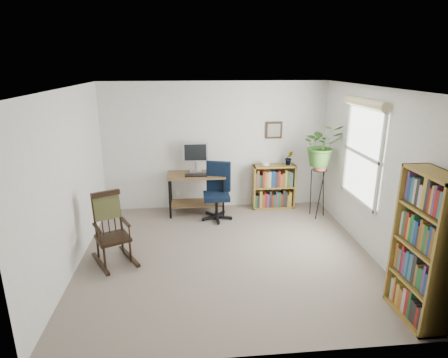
{
  "coord_description": "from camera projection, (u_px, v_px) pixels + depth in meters",
  "views": [
    {
      "loc": [
        -0.52,
        -4.9,
        2.71
      ],
      "look_at": [
        0.0,
        0.4,
        1.05
      ],
      "focal_mm": 30.0,
      "sensor_mm": 36.0,
      "label": 1
    }
  ],
  "objects": [
    {
      "name": "floor",
      "position": [
        227.0,
        255.0,
        5.51
      ],
      "size": [
        4.2,
        4.0,
        0.0
      ],
      "primitive_type": "cube",
      "color": "gray",
      "rests_on": "ground"
    },
    {
      "name": "ceiling",
      "position": [
        227.0,
        88.0,
        4.8
      ],
      "size": [
        4.2,
        4.0,
        0.0
      ],
      "primitive_type": "cube",
      "color": "silver",
      "rests_on": "ground"
    },
    {
      "name": "wall_back",
      "position": [
        216.0,
        146.0,
        7.05
      ],
      "size": [
        4.2,
        0.0,
        2.4
      ],
      "primitive_type": "cube",
      "color": "silver",
      "rests_on": "ground"
    },
    {
      "name": "wall_front",
      "position": [
        251.0,
        244.0,
        3.25
      ],
      "size": [
        4.2,
        0.0,
        2.4
      ],
      "primitive_type": "cube",
      "color": "silver",
      "rests_on": "ground"
    },
    {
      "name": "wall_left",
      "position": [
        70.0,
        182.0,
        4.95
      ],
      "size": [
        0.0,
        4.0,
        2.4
      ],
      "primitive_type": "cube",
      "color": "silver",
      "rests_on": "ground"
    },
    {
      "name": "wall_right",
      "position": [
        373.0,
        173.0,
        5.35
      ],
      "size": [
        0.0,
        4.0,
        2.4
      ],
      "primitive_type": "cube",
      "color": "silver",
      "rests_on": "ground"
    },
    {
      "name": "window",
      "position": [
        362.0,
        155.0,
        5.57
      ],
      "size": [
        0.12,
        1.2,
        1.5
      ],
      "primitive_type": null,
      "color": "silver",
      "rests_on": "wall_right"
    },
    {
      "name": "desk",
      "position": [
        196.0,
        193.0,
        6.98
      ],
      "size": [
        1.05,
        0.58,
        0.75
      ],
      "primitive_type": null,
      "color": "brown",
      "rests_on": "floor"
    },
    {
      "name": "monitor",
      "position": [
        195.0,
        157.0,
        6.91
      ],
      "size": [
        0.46,
        0.16,
        0.56
      ],
      "primitive_type": null,
      "color": "#B9B9BE",
      "rests_on": "desk"
    },
    {
      "name": "keyboard",
      "position": [
        196.0,
        175.0,
        6.75
      ],
      "size": [
        0.4,
        0.15,
        0.02
      ],
      "primitive_type": "cube",
      "color": "black",
      "rests_on": "desk"
    },
    {
      "name": "office_chair",
      "position": [
        216.0,
        192.0,
        6.63
      ],
      "size": [
        0.7,
        0.7,
        1.04
      ],
      "primitive_type": null,
      "rotation": [
        0.0,
        0.0,
        -0.28
      ],
      "color": "black",
      "rests_on": "floor"
    },
    {
      "name": "rocking_chair",
      "position": [
        112.0,
        229.0,
        5.16
      ],
      "size": [
        0.87,
        1.03,
        1.03
      ],
      "primitive_type": null,
      "rotation": [
        0.0,
        0.0,
        0.45
      ],
      "color": "black",
      "rests_on": "floor"
    },
    {
      "name": "low_bookshelf",
      "position": [
        273.0,
        187.0,
        7.22
      ],
      "size": [
        0.8,
        0.27,
        0.85
      ],
      "primitive_type": null,
      "color": "olive",
      "rests_on": "floor"
    },
    {
      "name": "tall_bookshelf",
      "position": [
        424.0,
        249.0,
        3.93
      ],
      "size": [
        0.31,
        0.73,
        1.67
      ],
      "primitive_type": null,
      "color": "olive",
      "rests_on": "floor"
    },
    {
      "name": "plant_stand",
      "position": [
        318.0,
        189.0,
        6.75
      ],
      "size": [
        0.31,
        0.31,
        1.04
      ],
      "primitive_type": null,
      "rotation": [
        0.0,
        0.0,
        -0.09
      ],
      "color": "black",
      "rests_on": "floor"
    },
    {
      "name": "spider_plant",
      "position": [
        323.0,
        125.0,
        6.4
      ],
      "size": [
        1.69,
        1.88,
        1.46
      ],
      "primitive_type": "imported",
      "color": "#336322",
      "rests_on": "plant_stand"
    },
    {
      "name": "potted_plant_small",
      "position": [
        289.0,
        162.0,
        7.11
      ],
      "size": [
        0.13,
        0.24,
        0.11
      ],
      "primitive_type": "imported",
      "color": "#336322",
      "rests_on": "low_bookshelf"
    },
    {
      "name": "framed_picture",
      "position": [
        274.0,
        130.0,
        7.04
      ],
      "size": [
        0.32,
        0.04,
        0.32
      ],
      "primitive_type": null,
      "color": "black",
      "rests_on": "wall_back"
    }
  ]
}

